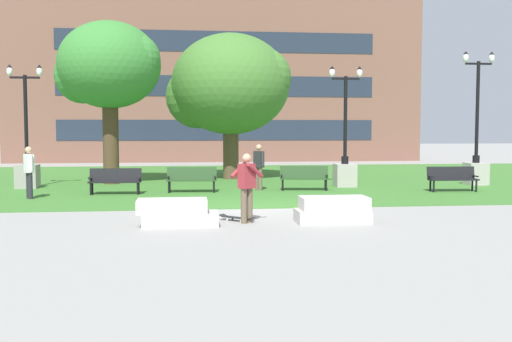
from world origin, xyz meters
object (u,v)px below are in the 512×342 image
park_bench_far_left (304,176)px  person_bystander_near_lawn (259,164)px  concrete_block_left (333,210)px  person_skateboarder (247,184)px  person_bystander_far_lawn (29,169)px  concrete_block_center (177,213)px  park_bench_near_left (192,178)px  park_bench_far_right (115,179)px  park_bench_near_right (452,177)px  lamp_post_center (476,158)px  lamp_post_left (345,162)px  skateboard (237,218)px  lamp_post_right (27,163)px

park_bench_far_left → person_bystander_near_lawn: size_ratio=1.09×
concrete_block_left → park_bench_far_left: bearing=84.2°
person_skateboarder → person_bystander_far_lawn: (-6.59, 5.73, 0.01)m
concrete_block_center → park_bench_near_left: (0.42, 7.38, 0.23)m
park_bench_near_left → person_bystander_far_lawn: person_bystander_far_lawn is taller
park_bench_near_left → park_bench_far_left: bearing=2.8°
person_bystander_far_lawn → park_bench_far_left: bearing=9.7°
park_bench_far_left → park_bench_far_right: (-6.84, -0.56, 0.00)m
park_bench_far_right → person_bystander_far_lawn: size_ratio=1.06×
person_skateboarder → park_bench_near_left: (-1.28, 7.15, -0.44)m
park_bench_far_right → concrete_block_left: bearing=-48.8°
park_bench_near_right → park_bench_far_left: bearing=169.0°
lamp_post_center → concrete_block_center: bearing=-143.4°
park_bench_near_left → concrete_block_left: bearing=-65.0°
concrete_block_center → park_bench_far_right: park_bench_far_right is taller
concrete_block_left → person_bystander_far_lawn: 10.55m
park_bench_near_left → lamp_post_center: bearing=7.5°
park_bench_far_right → person_bystander_near_lawn: size_ratio=1.06×
lamp_post_left → person_bystander_near_lawn: 3.69m
park_bench_near_right → person_bystander_near_lawn: size_ratio=1.06×
park_bench_far_left → park_bench_far_right: same height
skateboard → lamp_post_center: bearing=38.5°
lamp_post_right → person_bystander_far_lawn: (1.00, -3.67, -0.01)m
park_bench_far_right → person_bystander_far_lawn: bearing=-158.1°
lamp_post_center → lamp_post_right: bearing=177.7°
park_bench_near_left → lamp_post_right: lamp_post_right is taller
person_bystander_near_lawn → skateboard: bearing=-101.2°
park_bench_near_right → person_bystander_far_lawn: 14.81m
lamp_post_right → person_bystander_far_lawn: lamp_post_right is taller
skateboard → park_bench_near_right: bearing=35.4°
park_bench_far_left → person_bystander_far_lawn: bearing=-170.3°
park_bench_near_left → lamp_post_left: bearing=12.8°
park_bench_far_left → person_bystander_far_lawn: 9.63m
park_bench_near_left → park_bench_near_right: (9.48, -0.83, 0.00)m
concrete_block_left → person_bystander_near_lawn: person_bystander_near_lawn is taller
person_bystander_near_lawn → person_bystander_far_lawn: size_ratio=1.00×
park_bench_near_right → lamp_post_right: lamp_post_right is taller
person_bystander_far_lawn → concrete_block_left: bearing=-34.0°
concrete_block_center → concrete_block_left: same height
park_bench_near_left → lamp_post_center: size_ratio=0.34×
concrete_block_left → lamp_post_center: (8.16, 8.85, 0.80)m
park_bench_far_left → lamp_post_left: bearing=32.1°
person_skateboarder → park_bench_near_right: size_ratio=0.94×
concrete_block_left → park_bench_near_left: (-3.41, 7.32, 0.23)m
concrete_block_left → person_bystander_near_lawn: (-0.92, 7.69, 0.68)m
concrete_block_center → park_bench_far_left: (4.59, 7.58, 0.23)m
concrete_block_center → lamp_post_right: bearing=121.4°
person_skateboarder → lamp_post_left: 9.76m
concrete_block_left → person_bystander_near_lawn: size_ratio=1.05×
concrete_block_left → park_bench_far_right: 9.24m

